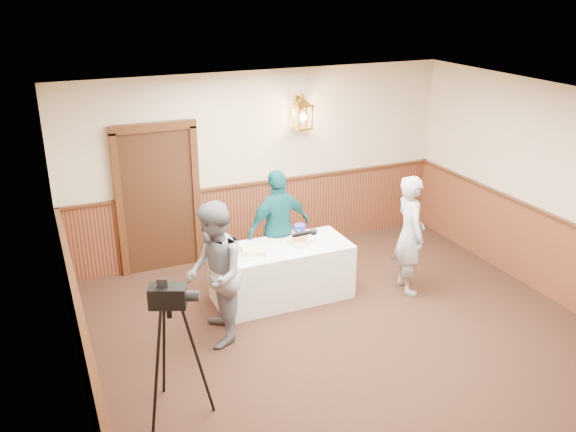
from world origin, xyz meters
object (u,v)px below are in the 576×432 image
(tiered_cake, at_px, (300,236))
(tv_camera_rig, at_px, (173,358))
(sheet_cake_green, at_px, (227,248))
(baker, at_px, (410,235))
(sheet_cake_yellow, at_px, (254,251))
(display_table, at_px, (282,272))
(interviewer, at_px, (215,275))
(assistant_p, at_px, (279,228))

(tiered_cake, height_order, tv_camera_rig, tv_camera_rig)
(sheet_cake_green, bearing_deg, baker, -14.86)
(sheet_cake_yellow, distance_m, tv_camera_rig, 2.22)
(baker, relative_size, tv_camera_rig, 1.18)
(sheet_cake_green, bearing_deg, tv_camera_rig, -121.73)
(sheet_cake_green, bearing_deg, tiered_cake, -9.25)
(sheet_cake_green, bearing_deg, display_table, -12.45)
(display_table, relative_size, baker, 1.09)
(interviewer, bearing_deg, baker, 105.95)
(tiered_cake, bearing_deg, interviewer, -154.71)
(tiered_cake, bearing_deg, baker, -18.50)
(sheet_cake_green, xyz_separation_m, assistant_p, (0.85, 0.30, 0.04))
(display_table, height_order, tv_camera_rig, tv_camera_rig)
(tiered_cake, distance_m, baker, 1.48)
(sheet_cake_yellow, xyz_separation_m, tv_camera_rig, (-1.45, -1.67, -0.15))
(sheet_cake_yellow, xyz_separation_m, sheet_cake_green, (-0.29, 0.21, 0.01))
(tiered_cake, xyz_separation_m, baker, (1.41, -0.47, -0.03))
(assistant_p, relative_size, tv_camera_rig, 1.18)
(display_table, bearing_deg, sheet_cake_yellow, -172.62)
(sheet_cake_green, xyz_separation_m, tv_camera_rig, (-1.16, -1.88, -0.16))
(interviewer, height_order, assistant_p, interviewer)
(sheet_cake_yellow, distance_m, interviewer, 0.92)
(sheet_cake_yellow, relative_size, interviewer, 0.17)
(tiered_cake, bearing_deg, assistant_p, 102.98)
(baker, xyz_separation_m, tv_camera_rig, (-3.52, -1.26, -0.20))
(interviewer, bearing_deg, tiered_cake, 127.68)
(tiered_cake, height_order, assistant_p, assistant_p)
(sheet_cake_yellow, distance_m, baker, 2.11)
(tiered_cake, distance_m, sheet_cake_yellow, 0.67)
(sheet_cake_green, height_order, tv_camera_rig, tv_camera_rig)
(interviewer, distance_m, baker, 2.77)
(interviewer, xyz_separation_m, tv_camera_rig, (-0.76, -1.08, -0.23))
(tiered_cake, distance_m, sheet_cake_green, 0.97)
(sheet_cake_green, relative_size, assistant_p, 0.19)
(tiered_cake, distance_m, assistant_p, 0.47)
(sheet_cake_green, distance_m, assistant_p, 0.90)
(display_table, xyz_separation_m, baker, (1.66, -0.47, 0.45))
(baker, height_order, assistant_p, baker)
(sheet_cake_green, relative_size, baker, 0.19)
(sheet_cake_green, xyz_separation_m, baker, (2.36, -0.63, 0.04))
(sheet_cake_yellow, relative_size, sheet_cake_green, 0.93)
(tiered_cake, relative_size, sheet_cake_yellow, 1.07)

